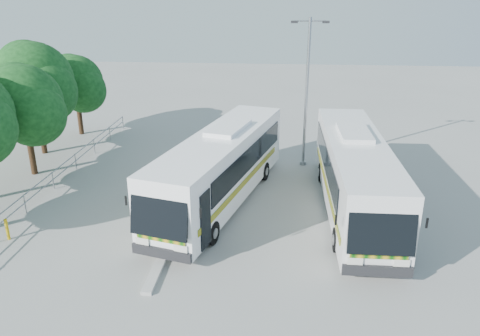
# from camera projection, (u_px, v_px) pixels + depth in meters

# --- Properties ---
(ground) EXTENTS (100.00, 100.00, 0.00)m
(ground) POSITION_uv_depth(u_px,v_px,m) (228.00, 221.00, 22.25)
(ground) COLOR #959591
(ground) RESTS_ON ground
(kerb_divider) EXTENTS (0.40, 16.00, 0.15)m
(kerb_divider) POSITION_uv_depth(u_px,v_px,m) (188.00, 200.00, 24.27)
(kerb_divider) COLOR #B2B2AD
(kerb_divider) RESTS_ON ground
(railing) EXTENTS (0.06, 22.00, 1.00)m
(railing) POSITION_uv_depth(u_px,v_px,m) (61.00, 170.00, 26.51)
(railing) COLOR gray
(railing) RESTS_ON ground
(tree_far_c) EXTENTS (4.97, 4.69, 6.49)m
(tree_far_c) POSITION_uv_depth(u_px,v_px,m) (24.00, 104.00, 26.44)
(tree_far_c) COLOR #382314
(tree_far_c) RESTS_ON ground
(tree_far_d) EXTENTS (5.62, 5.30, 7.33)m
(tree_far_d) POSITION_uv_depth(u_px,v_px,m) (35.00, 82.00, 29.78)
(tree_far_d) COLOR #382314
(tree_far_d) RESTS_ON ground
(tree_far_e) EXTENTS (4.54, 4.28, 5.92)m
(tree_far_e) POSITION_uv_depth(u_px,v_px,m) (76.00, 83.00, 34.24)
(tree_far_e) COLOR #382314
(tree_far_e) RESTS_ON ground
(coach_main) EXTENTS (5.78, 13.19, 3.60)m
(coach_main) POSITION_uv_depth(u_px,v_px,m) (221.00, 166.00, 23.57)
(coach_main) COLOR white
(coach_main) RESTS_ON ground
(coach_adjacent) EXTENTS (2.83, 12.98, 3.59)m
(coach_adjacent) POSITION_uv_depth(u_px,v_px,m) (355.00, 173.00, 22.74)
(coach_adjacent) COLOR silver
(coach_adjacent) RESTS_ON ground
(lamppost) EXTENTS (2.17, 0.31, 8.87)m
(lamppost) POSITION_uv_depth(u_px,v_px,m) (307.00, 87.00, 27.65)
(lamppost) COLOR gray
(lamppost) RESTS_ON ground
(bollard) EXTENTS (0.14, 0.14, 0.99)m
(bollard) POSITION_uv_depth(u_px,v_px,m) (7.00, 229.00, 20.48)
(bollard) COLOR gold
(bollard) RESTS_ON ground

